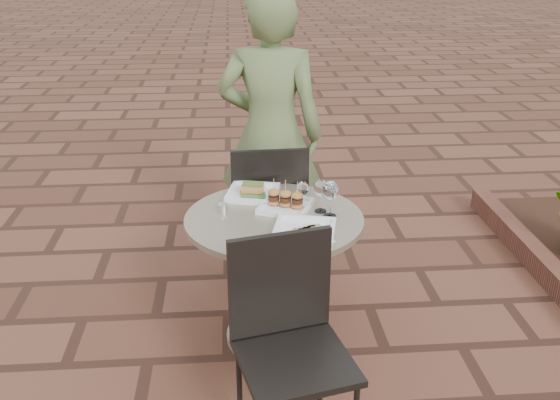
{
  "coord_description": "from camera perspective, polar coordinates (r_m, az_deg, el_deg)",
  "views": [
    {
      "loc": [
        -0.35,
        -2.67,
        2.05
      ],
      "look_at": [
        -0.13,
        0.16,
        0.82
      ],
      "focal_mm": 40.0,
      "sensor_mm": 36.0,
      "label": 1
    }
  ],
  "objects": [
    {
      "name": "chair_near",
      "position": [
        2.61,
        0.73,
        -11.57
      ],
      "size": [
        0.53,
        0.53,
        0.93
      ],
      "rotation": [
        0.0,
        0.0,
        0.23
      ],
      "color": "black",
      "rests_on": "ground"
    },
    {
      "name": "diner",
      "position": [
        3.84,
        -0.87,
        5.95
      ],
      "size": [
        0.72,
        0.54,
        1.79
      ],
      "primitive_type": "imported",
      "rotation": [
        0.0,
        0.0,
        2.95
      ],
      "color": "#596C3B",
      "rests_on": "ground"
    },
    {
      "name": "wine_glass_far",
      "position": [
        3.14,
        3.78,
        1.0
      ],
      "size": [
        0.07,
        0.07,
        0.17
      ],
      "color": "white",
      "rests_on": "cafe_table"
    },
    {
      "name": "plate_salmon",
      "position": [
        3.37,
        -2.5,
        0.72
      ],
      "size": [
        0.31,
        0.31,
        0.07
      ],
      "rotation": [
        0.0,
        0.0,
        -0.22
      ],
      "color": "white",
      "rests_on": "cafe_table"
    },
    {
      "name": "wine_glass_right",
      "position": [
        3.08,
        4.64,
        0.76
      ],
      "size": [
        0.08,
        0.08,
        0.19
      ],
      "color": "white",
      "rests_on": "cafe_table"
    },
    {
      "name": "cafe_table",
      "position": [
        3.24,
        -0.53,
        -5.48
      ],
      "size": [
        0.9,
        0.9,
        0.73
      ],
      "color": "gray",
      "rests_on": "ground"
    },
    {
      "name": "chair_far",
      "position": [
        3.7,
        -1.07,
        -0.46
      ],
      "size": [
        0.46,
        0.46,
        0.93
      ],
      "rotation": [
        0.0,
        0.0,
        3.19
      ],
      "color": "black",
      "rests_on": "ground"
    },
    {
      "name": "cutlery_set",
      "position": [
        2.95,
        4.16,
        -3.18
      ],
      "size": [
        0.08,
        0.17,
        0.0
      ],
      "primitive_type": null,
      "rotation": [
        0.0,
        0.0,
        0.05
      ],
      "color": "silver",
      "rests_on": "cafe_table"
    },
    {
      "name": "steel_ramekin",
      "position": [
        3.19,
        -5.24,
        -0.7
      ],
      "size": [
        0.05,
        0.05,
        0.04
      ],
      "primitive_type": "cylinder",
      "rotation": [
        0.0,
        0.0,
        -0.01
      ],
      "color": "silver",
      "rests_on": "cafe_table"
    },
    {
      "name": "ground",
      "position": [
        3.38,
        2.54,
        -13.88
      ],
      "size": [
        60.0,
        60.0,
        0.0
      ],
      "primitive_type": "plane",
      "color": "brown",
      "rests_on": "ground"
    },
    {
      "name": "plate_sliders",
      "position": [
        3.2,
        0.5,
        -0.24
      ],
      "size": [
        0.32,
        0.32,
        0.16
      ],
      "rotation": [
        0.0,
        0.0,
        -0.4
      ],
      "color": "white",
      "rests_on": "cafe_table"
    },
    {
      "name": "plate_tuna",
      "position": [
        2.94,
        2.22,
        -2.86
      ],
      "size": [
        0.34,
        0.34,
        0.03
      ],
      "rotation": [
        0.0,
        0.0,
        -0.23
      ],
      "color": "white",
      "rests_on": "cafe_table"
    },
    {
      "name": "wine_glass_mid",
      "position": [
        3.17,
        2.09,
        0.96
      ],
      "size": [
        0.06,
        0.06,
        0.15
      ],
      "color": "white",
      "rests_on": "cafe_table"
    }
  ]
}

